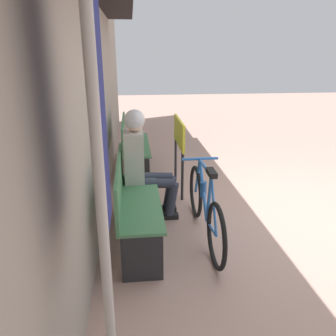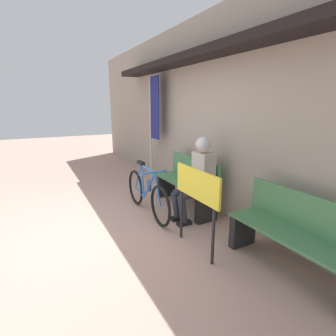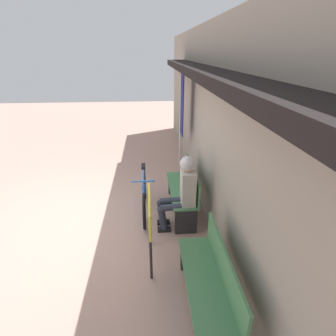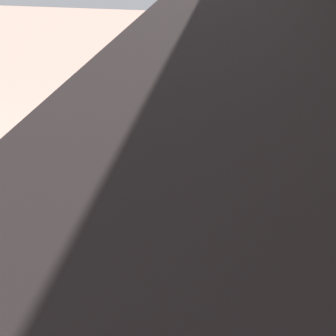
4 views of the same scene
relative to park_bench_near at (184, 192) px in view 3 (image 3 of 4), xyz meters
The scene contains 8 objects.
ground_plane 1.89m from the park_bench_near, 83.18° to the right, with size 24.00×24.00×0.00m, color tan.
storefront_wall 1.35m from the park_bench_near, 62.05° to the left, with size 12.00×0.56×3.20m.
park_bench_near is the anchor object (origin of this frame).
bicycle 0.73m from the park_bench_near, 93.33° to the right, with size 1.62×0.40×0.84m.
person_seated 0.62m from the park_bench_near, 11.51° to the right, with size 0.34×0.62×1.29m.
park_bench_far 2.12m from the park_bench_near, ahead, with size 1.46×0.42×0.87m.
banner_pole 1.96m from the park_bench_near, behind, with size 0.45×0.05×2.33m.
signboard 1.44m from the park_bench_near, 26.97° to the right, with size 0.86×0.04×1.03m.
Camera 3 is at (3.96, 1.22, 2.76)m, focal length 28.00 mm.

